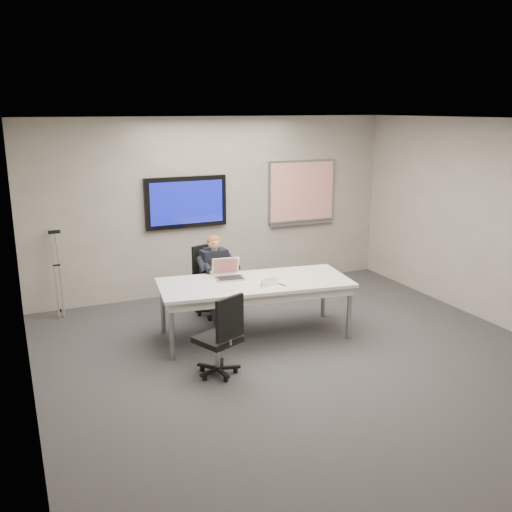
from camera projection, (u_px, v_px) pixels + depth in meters
name	position (u px, v px, depth m)	size (l,w,h in m)	color
floor	(303.00, 360.00, 6.82)	(6.00, 6.00, 0.02)	#353537
ceiling	(308.00, 120.00, 6.12)	(6.00, 6.00, 0.02)	silver
wall_back	(215.00, 206.00, 9.13)	(6.00, 0.02, 2.80)	gray
wall_left	(22.00, 277.00, 5.30)	(0.02, 6.00, 2.80)	gray
wall_right	(502.00, 225.00, 7.65)	(0.02, 6.00, 2.80)	gray
conference_table	(255.00, 288.00, 7.37)	(2.57, 1.34, 0.76)	white
tv_display	(186.00, 202.00, 8.86)	(1.30, 0.09, 0.80)	black
whiteboard	(302.00, 192.00, 9.67)	(1.25, 0.08, 1.10)	#909398
office_chair_far	(212.00, 294.00, 8.24)	(0.61, 0.61, 1.02)	black
office_chair_near	(220.00, 350.00, 6.35)	(0.61, 0.61, 0.97)	black
seated_person	(218.00, 287.00, 8.00)	(0.39, 0.67, 1.20)	#1F2433
crutch	(57.00, 271.00, 8.14)	(0.18, 0.37, 1.32)	#999BA0
laptop	(228.00, 273.00, 7.47)	(0.39, 0.38, 0.26)	#BCBCBF
name_tent	(269.00, 282.00, 7.15)	(0.23, 0.07, 0.09)	white
pen	(281.00, 284.00, 7.19)	(0.01, 0.01, 0.15)	black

